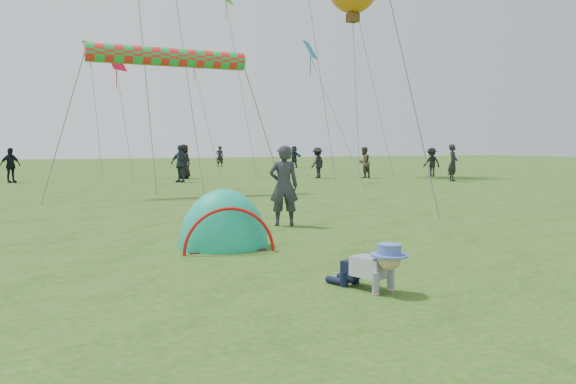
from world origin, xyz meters
name	(u,v)px	position (x,y,z in m)	size (l,w,h in m)	color
ground	(389,281)	(0.00, 0.00, 0.00)	(140.00, 140.00, 0.00)	#1B590C
crawling_toddler	(374,266)	(-0.43, -0.30, 0.30)	(0.56, 0.79, 0.61)	black
popup_tent	(224,247)	(-1.19, 3.20, 0.00)	(1.54, 1.27, 2.00)	#069A60
standing_adult	(284,186)	(0.79, 5.14, 0.87)	(0.64, 0.42, 1.74)	#2C2C34
crowd_person_2	(10,165)	(-5.14, 23.08, 0.81)	(0.95, 0.40, 1.63)	black
crowd_person_3	(317,163)	(9.53, 20.48, 0.82)	(1.05, 0.61, 1.63)	black
crowd_person_6	(453,163)	(14.35, 15.54, 0.90)	(0.65, 0.43, 1.79)	black
crowd_person_7	(364,162)	(11.79, 19.51, 0.83)	(0.81, 0.63, 1.66)	#453B31
crowd_person_8	(180,164)	(2.12, 20.14, 0.88)	(1.03, 0.43, 1.76)	#2B3645
crowd_person_9	(432,162)	(16.02, 19.23, 0.79)	(1.03, 0.59, 1.59)	black
crowd_person_10	(184,161)	(2.98, 22.95, 0.90)	(0.88, 0.57, 1.79)	black
crowd_person_11	(294,157)	(14.09, 33.26, 0.85)	(1.57, 0.50, 1.70)	#1E2735
crowd_person_12	(220,156)	(9.46, 37.47, 0.84)	(0.61, 0.40, 1.68)	black
rainbow_tube_kite	(168,57)	(0.28, 13.97, 4.81)	(0.64, 0.64, 5.51)	red
diamond_kite_4	(310,50)	(8.16, 18.61, 6.31)	(1.00, 1.00, 0.00)	#1A7EC6
diamond_kite_6	(116,61)	(0.08, 25.86, 6.25)	(1.17, 1.17, 0.00)	red
diamond_kite_7	(194,62)	(4.79, 27.48, 6.69)	(0.86, 0.86, 0.00)	#D44620
diamond_kite_9	(90,48)	(-0.92, 29.55, 7.48)	(0.90, 0.90, 0.00)	green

